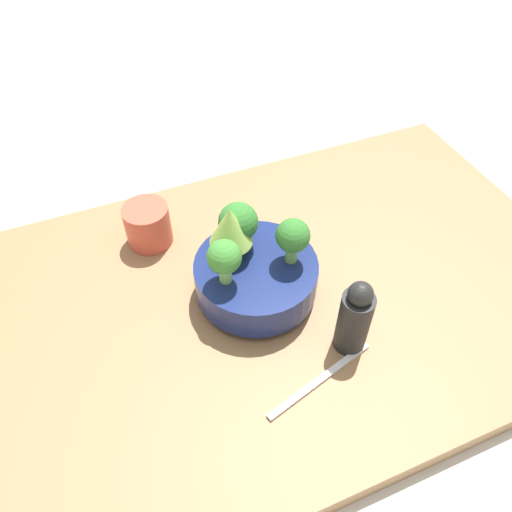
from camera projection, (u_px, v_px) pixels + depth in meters
name	position (u px, v px, depth m)	size (l,w,h in m)	color
ground_plane	(248.00, 316.00, 0.88)	(6.00, 6.00, 0.00)	beige
table	(248.00, 309.00, 0.86)	(1.20, 0.68, 0.04)	olive
bowl	(256.00, 277.00, 0.83)	(0.20, 0.20, 0.07)	navy
broccoli_floret_left	(224.00, 258.00, 0.74)	(0.05, 0.05, 0.08)	#7AB256
broccoli_floret_back	(238.00, 223.00, 0.80)	(0.07, 0.07, 0.08)	#7AB256
broccoli_floret_right	(292.00, 236.00, 0.77)	(0.05, 0.05, 0.08)	#6BA34C
romanesco_piece_far	(230.00, 227.00, 0.77)	(0.07, 0.07, 0.10)	#609347
cup	(148.00, 225.00, 0.91)	(0.08, 0.08, 0.08)	#C64C38
pepper_mill	(355.00, 318.00, 0.74)	(0.05, 0.05, 0.15)	black
fork	(320.00, 380.00, 0.74)	(0.19, 0.06, 0.01)	silver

